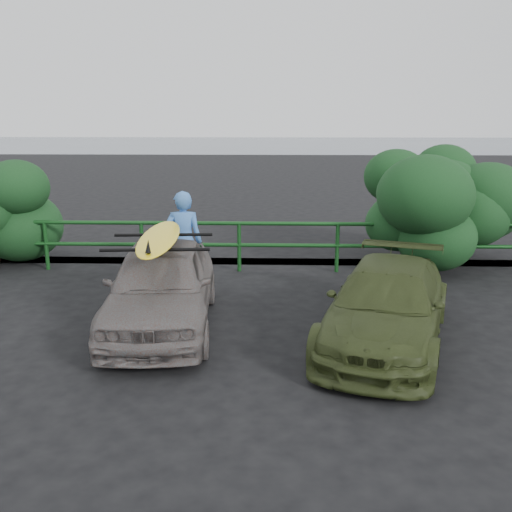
{
  "coord_description": "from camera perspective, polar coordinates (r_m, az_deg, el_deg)",
  "views": [
    {
      "loc": [
        1.7,
        -6.34,
        3.14
      ],
      "look_at": [
        1.43,
        2.4,
        0.97
      ],
      "focal_mm": 40.0,
      "sensor_mm": 36.0,
      "label": 1
    }
  ],
  "objects": [
    {
      "name": "man",
      "position": [
        10.33,
        -7.25,
        1.42
      ],
      "size": [
        0.69,
        0.48,
        1.84
      ],
      "primitive_type": "imported",
      "rotation": [
        0.0,
        0.0,
        3.2
      ],
      "color": "#447CCD",
      "rests_on": "ground"
    },
    {
      "name": "ocean",
      "position": [
        66.44,
        0.32,
        11.26
      ],
      "size": [
        200.0,
        200.0,
        0.0
      ],
      "primitive_type": "plane",
      "color": "slate",
      "rests_on": "ground"
    },
    {
      "name": "olive_vehicle",
      "position": [
        8.2,
        12.96,
        -4.8
      ],
      "size": [
        2.66,
        4.11,
        1.11
      ],
      "primitive_type": "imported",
      "rotation": [
        0.0,
        0.0,
        -0.32
      ],
      "color": "#333F1B",
      "rests_on": "ground"
    },
    {
      "name": "shrub_right",
      "position": [
        12.44,
        17.21,
        4.49
      ],
      "size": [
        3.2,
        2.4,
        2.46
      ],
      "primitive_type": null,
      "color": "#163C1A",
      "rests_on": "ground"
    },
    {
      "name": "surfboard",
      "position": [
        8.51,
        -9.64,
        1.83
      ],
      "size": [
        0.73,
        2.69,
        0.08
      ],
      "primitive_type": "ellipsoid",
      "rotation": [
        0.0,
        0.0,
        0.07
      ],
      "color": "yellow",
      "rests_on": "roof_rack"
    },
    {
      "name": "sedan",
      "position": [
        8.69,
        -9.45,
        -2.92
      ],
      "size": [
        1.78,
        3.89,
        1.29
      ],
      "primitive_type": "imported",
      "rotation": [
        0.0,
        0.0,
        0.07
      ],
      "color": "#665E5B",
      "rests_on": "ground"
    },
    {
      "name": "roof_rack",
      "position": [
        8.53,
        -9.63,
        1.41
      ],
      "size": [
        1.59,
        1.17,
        0.05
      ],
      "primitive_type": null,
      "rotation": [
        0.0,
        0.0,
        0.07
      ],
      "color": "black",
      "rests_on": "sedan"
    },
    {
      "name": "ground",
      "position": [
        7.28,
        -12.16,
        -11.96
      ],
      "size": [
        80.0,
        80.0,
        0.0
      ],
      "primitive_type": "plane",
      "color": "black"
    },
    {
      "name": "guardrail",
      "position": [
        11.76,
        -6.56,
        0.99
      ],
      "size": [
        14.0,
        0.08,
        1.04
      ],
      "primitive_type": null,
      "color": "#134417",
      "rests_on": "ground"
    }
  ]
}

